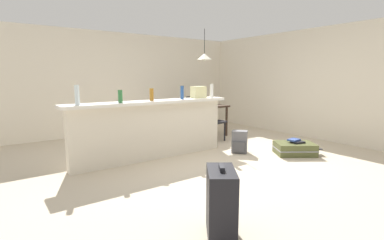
# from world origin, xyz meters

# --- Properties ---
(ground_plane) EXTENTS (13.00, 13.00, 0.05)m
(ground_plane) POSITION_xyz_m (0.00, 0.00, -0.03)
(ground_plane) COLOR beige
(wall_back) EXTENTS (6.60, 0.10, 2.50)m
(wall_back) POSITION_xyz_m (0.00, 3.05, 1.25)
(wall_back) COLOR silver
(wall_back) RESTS_ON ground_plane
(wall_right) EXTENTS (0.10, 6.00, 2.50)m
(wall_right) POSITION_xyz_m (3.05, 0.30, 1.25)
(wall_right) COLOR silver
(wall_right) RESTS_ON ground_plane
(partition_half_wall) EXTENTS (2.80, 0.20, 0.97)m
(partition_half_wall) POSITION_xyz_m (-0.80, 0.39, 0.48)
(partition_half_wall) COLOR silver
(partition_half_wall) RESTS_ON ground_plane
(bar_countertop) EXTENTS (2.96, 0.40, 0.05)m
(bar_countertop) POSITION_xyz_m (-0.80, 0.39, 0.99)
(bar_countertop) COLOR white
(bar_countertop) RESTS_ON partition_half_wall
(bottle_clear) EXTENTS (0.07, 0.07, 0.29)m
(bottle_clear) POSITION_xyz_m (-2.01, 0.37, 1.16)
(bottle_clear) COLOR silver
(bottle_clear) RESTS_ON bar_countertop
(bottle_green) EXTENTS (0.07, 0.07, 0.20)m
(bottle_green) POSITION_xyz_m (-1.37, 0.33, 1.12)
(bottle_green) COLOR #2D6B38
(bottle_green) RESTS_ON bar_countertop
(bottle_amber) EXTENTS (0.07, 0.07, 0.21)m
(bottle_amber) POSITION_xyz_m (-0.80, 0.38, 1.12)
(bottle_amber) COLOR #9E661E
(bottle_amber) RESTS_ON bar_countertop
(bottle_blue) EXTENTS (0.06, 0.06, 0.24)m
(bottle_blue) POSITION_xyz_m (-0.19, 0.36, 1.14)
(bottle_blue) COLOR #284C89
(bottle_blue) RESTS_ON bar_countertop
(bottle_white) EXTENTS (0.07, 0.07, 0.26)m
(bottle_white) POSITION_xyz_m (0.46, 0.31, 1.15)
(bottle_white) COLOR silver
(bottle_white) RESTS_ON bar_countertop
(grocery_bag) EXTENTS (0.26, 0.18, 0.22)m
(grocery_bag) POSITION_xyz_m (0.23, 0.43, 1.13)
(grocery_bag) COLOR beige
(grocery_bag) RESTS_ON bar_countertop
(dining_table) EXTENTS (1.10, 0.80, 0.74)m
(dining_table) POSITION_xyz_m (1.06, 1.40, 0.65)
(dining_table) COLOR #332319
(dining_table) RESTS_ON ground_plane
(dining_chair_near_partition) EXTENTS (0.46, 0.46, 0.93)m
(dining_chair_near_partition) POSITION_xyz_m (0.96, 0.90, 0.52)
(dining_chair_near_partition) COLOR black
(dining_chair_near_partition) RESTS_ON ground_plane
(dining_chair_far_side) EXTENTS (0.42, 0.42, 0.93)m
(dining_chair_far_side) POSITION_xyz_m (1.13, 1.96, 0.52)
(dining_chair_far_side) COLOR black
(dining_chair_far_side) RESTS_ON ground_plane
(pendant_lamp) EXTENTS (0.34, 0.34, 0.74)m
(pendant_lamp) POSITION_xyz_m (1.10, 1.36, 1.88)
(pendant_lamp) COLOR black
(suitcase_flat_olive) EXTENTS (0.87, 0.80, 0.22)m
(suitcase_flat_olive) POSITION_xyz_m (1.46, -0.90, 0.11)
(suitcase_flat_olive) COLOR #51562D
(suitcase_flat_olive) RESTS_ON ground_plane
(backpack_grey) EXTENTS (0.34, 0.34, 0.42)m
(backpack_grey) POSITION_xyz_m (0.71, -0.22, 0.20)
(backpack_grey) COLOR slate
(backpack_grey) RESTS_ON ground_plane
(suitcase_upright_black) EXTENTS (0.45, 0.50, 0.67)m
(suitcase_upright_black) POSITION_xyz_m (-1.47, -2.18, 0.33)
(suitcase_upright_black) COLOR black
(suitcase_upright_black) RESTS_ON ground_plane
(book_stack) EXTENTS (0.26, 0.27, 0.06)m
(book_stack) POSITION_xyz_m (1.48, -0.90, 0.25)
(book_stack) COLOR black
(book_stack) RESTS_ON suitcase_flat_olive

